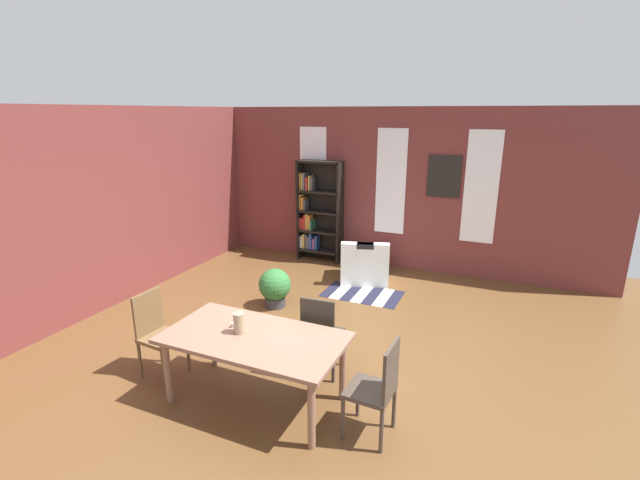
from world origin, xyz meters
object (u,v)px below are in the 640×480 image
(bookshelf_tall, at_px, (317,212))
(vase_on_table, at_px, (239,323))
(dining_chair_head_left, at_px, (157,331))
(potted_plant_by_shelf, at_px, (275,287))
(dining_table, at_px, (254,343))
(dining_chair_head_right, at_px, (378,387))
(dining_chair_far_right, at_px, (321,333))
(armchair_white, at_px, (365,265))

(bookshelf_tall, bearing_deg, vase_on_table, -75.64)
(dining_chair_head_left, distance_m, potted_plant_by_shelf, 2.10)
(dining_table, bearing_deg, potted_plant_by_shelf, 114.55)
(dining_chair_head_left, relative_size, potted_plant_by_shelf, 1.60)
(bookshelf_tall, relative_size, potted_plant_by_shelf, 3.30)
(vase_on_table, xyz_separation_m, dining_chair_head_right, (1.43, -0.00, -0.33))
(dining_chair_head_right, distance_m, dining_chair_far_right, 1.11)
(vase_on_table, height_order, bookshelf_tall, bookshelf_tall)
(vase_on_table, relative_size, dining_chair_head_left, 0.22)
(dining_chair_head_left, bearing_deg, vase_on_table, -0.30)
(bookshelf_tall, xyz_separation_m, potted_plant_by_shelf, (0.34, -2.30, -0.64))
(dining_table, relative_size, vase_on_table, 8.43)
(dining_table, relative_size, dining_chair_head_left, 1.88)
(vase_on_table, distance_m, dining_chair_far_right, 0.96)
(dining_chair_head_left, distance_m, bookshelf_tall, 4.39)
(armchair_white, bearing_deg, dining_chair_head_right, -70.22)
(dining_chair_head_left, distance_m, armchair_white, 3.86)
(dining_chair_far_right, bearing_deg, armchair_white, 98.81)
(dining_chair_head_right, bearing_deg, potted_plant_by_shelf, 136.82)
(dining_table, bearing_deg, dining_chair_far_right, 59.88)
(vase_on_table, height_order, potted_plant_by_shelf, vase_on_table)
(dining_table, height_order, vase_on_table, vase_on_table)
(dining_chair_head_left, height_order, bookshelf_tall, bookshelf_tall)
(dining_chair_head_left, xyz_separation_m, armchair_white, (1.21, 3.65, -0.23))
(vase_on_table, relative_size, dining_chair_far_right, 0.22)
(dining_chair_head_right, bearing_deg, dining_chair_head_left, 179.79)
(dining_chair_head_right, bearing_deg, dining_chair_far_right, 140.60)
(dining_chair_far_right, distance_m, dining_chair_head_left, 1.81)
(dining_chair_head_right, height_order, potted_plant_by_shelf, dining_chair_head_right)
(dining_table, distance_m, potted_plant_by_shelf, 2.30)
(potted_plant_by_shelf, bearing_deg, vase_on_table, -69.39)
(dining_chair_head_right, height_order, bookshelf_tall, bookshelf_tall)
(dining_chair_head_right, relative_size, dining_chair_head_left, 1.00)
(dining_table, distance_m, dining_chair_head_left, 1.27)
(vase_on_table, distance_m, dining_chair_head_left, 1.15)
(potted_plant_by_shelf, bearing_deg, dining_chair_far_right, -45.36)
(armchair_white, bearing_deg, vase_on_table, -91.81)
(dining_chair_head_right, relative_size, bookshelf_tall, 0.49)
(bookshelf_tall, bearing_deg, armchair_white, -29.90)
(bookshelf_tall, distance_m, armchair_white, 1.58)
(dining_table, bearing_deg, vase_on_table, -180.00)
(bookshelf_tall, bearing_deg, dining_chair_head_left, -89.74)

